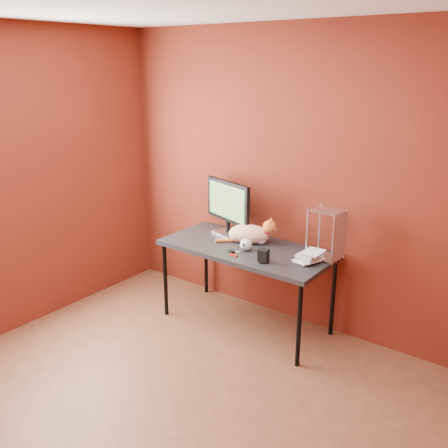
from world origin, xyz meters
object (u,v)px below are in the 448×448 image
Objects in this scene: desk at (247,252)px; monitor at (228,205)px; speaker at (263,256)px; book_stack at (306,200)px; cat at (250,234)px; skull_mug at (246,245)px.

monitor is at bearing 152.20° from desk.
speaker is 0.56m from book_stack.
speaker reaches higher than desk.
book_stack reaches higher than cat.
skull_mug is at bearing -60.75° from desk.
skull_mug is (0.04, -0.08, 0.10)m from desk.
cat is at bearing 2.57° from monitor.
skull_mug is at bearing -165.28° from book_stack.
monitor reaches higher than skull_mug.
desk is at bearing -11.46° from monitor.
desk is 0.17m from cat.
book_stack is at bearing 28.20° from skull_mug.
book_stack reaches higher than skull_mug.
skull_mug reaches higher than desk.
monitor is 0.77m from speaker.
cat is 0.70m from book_stack.
desk is at bearing 136.82° from speaker.
desk is 1.50× the size of book_stack.
speaker is (0.34, -0.31, -0.04)m from cat.
cat is at bearing 127.58° from skull_mug.
skull_mug is 0.29m from speaker.
skull_mug is (0.08, -0.18, -0.03)m from cat.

